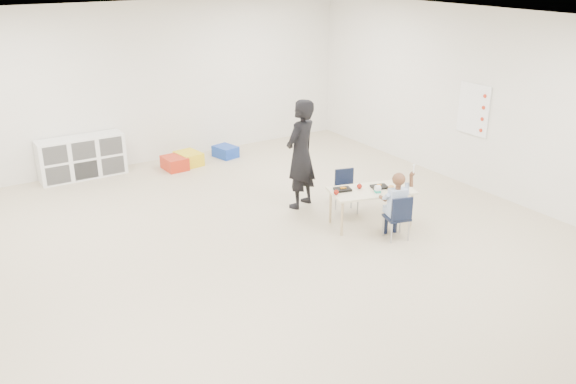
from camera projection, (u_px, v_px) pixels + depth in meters
room at (276, 151)px, 7.00m from camera, size 9.00×9.02×2.80m
table at (371, 207)px, 8.39m from camera, size 1.24×0.85×0.52m
chair_near at (397, 217)px, 7.97m from camera, size 0.37×0.35×0.62m
chair_far at (347, 192)px, 8.79m from camera, size 0.37×0.35×0.62m
child at (398, 204)px, 7.90m from camera, size 0.51×0.51×0.98m
lunch_tray_near at (379, 187)px, 8.36m from camera, size 0.26×0.21×0.03m
lunch_tray_far at (343, 189)px, 8.27m from camera, size 0.26×0.21×0.03m
milk_carton at (378, 190)px, 8.17m from camera, size 0.09×0.09×0.10m
bread_roll at (391, 187)px, 8.28m from camera, size 0.09×0.09×0.07m
apple_near at (359, 186)px, 8.32m from camera, size 0.07×0.07×0.07m
apple_far at (336, 192)px, 8.11m from camera, size 0.07×0.07×0.07m
cubby_shelf at (82, 157)px, 10.15m from camera, size 1.40×0.40×0.70m
rules_poster at (474, 109)px, 9.51m from camera, size 0.02×0.60×0.80m
adult at (301, 154)px, 8.83m from camera, size 0.70×0.59×1.62m
bin_red at (175, 163)px, 10.62m from camera, size 0.38×0.47×0.22m
bin_yellow at (189, 159)px, 10.84m from camera, size 0.43×0.52×0.23m
bin_blue at (225, 152)px, 11.26m from camera, size 0.42×0.49×0.21m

